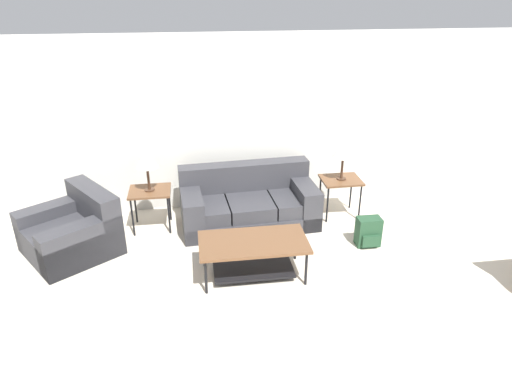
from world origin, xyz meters
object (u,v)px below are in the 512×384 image
couch (248,204)px  coffee_table (253,250)px  side_table_right (341,183)px  table_lamp_right (344,150)px  armchair (73,232)px  side_table_left (150,194)px  table_lamp_left (146,160)px  backpack (368,232)px

couch → coffee_table: bearing=-94.8°
side_table_right → table_lamp_right: table_lamp_right is taller
couch → side_table_right: (1.38, 0.04, 0.23)m
coffee_table → armchair: bearing=158.5°
armchair → coffee_table: bearing=-21.5°
side_table_left → armchair: bearing=-153.1°
table_lamp_left → side_table_left: bearing=-90.0°
armchair → backpack: 3.87m
couch → backpack: bearing=-30.0°
couch → backpack: size_ratio=4.96×
couch → table_lamp_left: table_lamp_left is taller
side_table_left → table_lamp_left: table_lamp_left is taller
coffee_table → table_lamp_left: bearing=132.6°
coffee_table → side_table_left: bearing=132.6°
couch → backpack: (1.50, -0.86, -0.10)m
coffee_table → table_lamp_left: 1.99m
table_lamp_left → side_table_right: bearing=-0.0°
coffee_table → side_table_right: size_ratio=2.16×
side_table_right → backpack: (0.12, -0.90, -0.33)m
armchair → side_table_right: armchair is taller
side_table_right → backpack: size_ratio=1.48×
coffee_table → backpack: bearing=16.3°
table_lamp_right → backpack: size_ratio=1.43×
couch → armchair: size_ratio=1.36×
side_table_left → backpack: side_table_left is taller
couch → side_table_right: couch is taller
side_table_left → table_lamp_right: (2.76, 0.00, 0.50)m
side_table_left → side_table_right: bearing=0.0°
backpack → couch: bearing=150.0°
couch → table_lamp_right: (1.38, 0.04, 0.74)m
coffee_table → table_lamp_right: size_ratio=2.24×
table_lamp_right → side_table_right: bearing=-104.0°
coffee_table → side_table_right: bearing=42.6°
table_lamp_right → backpack: bearing=-82.6°
couch → armchair: couch is taller
coffee_table → side_table_right: 2.04m
table_lamp_right → backpack: (0.12, -0.90, -0.84)m
couch → coffee_table: couch is taller
armchair → table_lamp_right: bearing=7.5°
coffee_table → table_lamp_right: table_lamp_right is taller
armchair → side_table_right: (3.73, 0.49, 0.25)m
side_table_right → table_lamp_right: bearing=76.0°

